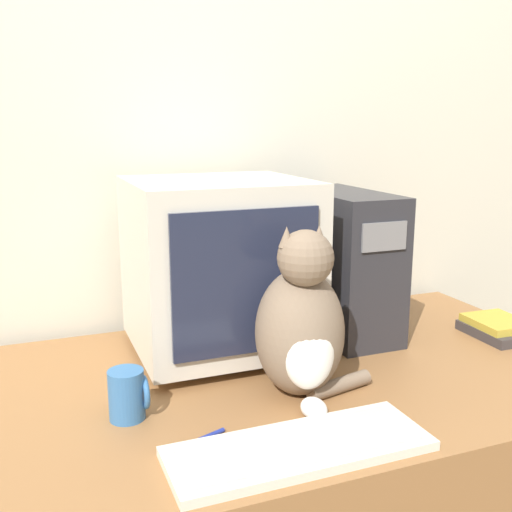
# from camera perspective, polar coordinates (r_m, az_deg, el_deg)

# --- Properties ---
(wall_back) EXTENTS (7.00, 0.05, 2.50)m
(wall_back) POSITION_cam_1_polar(r_m,az_deg,el_deg) (1.77, -5.33, 9.91)
(wall_back) COLOR beige
(wall_back) RESTS_ON ground_plane
(crt_monitor) EXTENTS (0.43, 0.40, 0.44)m
(crt_monitor) POSITION_cam_1_polar(r_m,az_deg,el_deg) (1.50, -3.53, -0.92)
(crt_monitor) COLOR beige
(crt_monitor) RESTS_ON desk
(computer_tower) EXTENTS (0.18, 0.40, 0.39)m
(computer_tower) POSITION_cam_1_polar(r_m,az_deg,el_deg) (1.68, 8.22, -0.59)
(computer_tower) COLOR #28282D
(computer_tower) RESTS_ON desk
(keyboard) EXTENTS (0.48, 0.17, 0.02)m
(keyboard) POSITION_cam_1_polar(r_m,az_deg,el_deg) (1.13, 4.15, -17.77)
(keyboard) COLOR silver
(keyboard) RESTS_ON desk
(cat) EXTENTS (0.28, 0.27, 0.38)m
(cat) POSITION_cam_1_polar(r_m,az_deg,el_deg) (1.28, 4.36, -6.67)
(cat) COLOR #7A6651
(cat) RESTS_ON desk
(book_stack) EXTENTS (0.16, 0.19, 0.05)m
(book_stack) POSITION_cam_1_polar(r_m,az_deg,el_deg) (1.80, 22.15, -6.36)
(book_stack) COLOR #383333
(book_stack) RESTS_ON desk
(pen) EXTENTS (0.13, 0.05, 0.01)m
(pen) POSITION_cam_1_polar(r_m,az_deg,el_deg) (1.16, -5.78, -17.18)
(pen) COLOR navy
(pen) RESTS_ON desk
(mug) EXTENTS (0.08, 0.07, 0.10)m
(mug) POSITION_cam_1_polar(r_m,az_deg,el_deg) (1.24, -12.07, -12.77)
(mug) COLOR #33669E
(mug) RESTS_ON desk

